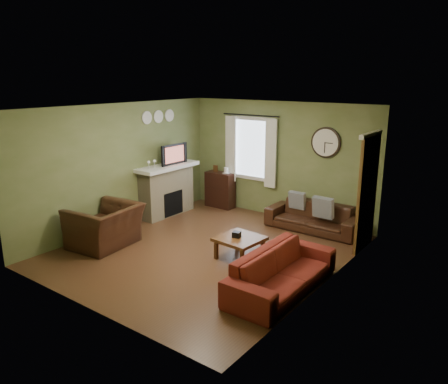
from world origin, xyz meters
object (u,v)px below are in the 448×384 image
Objects in this scene: coffee_table at (240,248)px; bookshelf at (220,190)px; sofa_brown at (313,217)px; sofa_red at (282,271)px; armchair at (105,226)px.

bookshelf is at bearing 133.39° from coffee_table.
sofa_brown is at bearing -3.93° from bookshelf.
sofa_brown is 2.83m from sofa_red.
bookshelf reaches higher than coffee_table.
armchair reaches higher than sofa_red.
bookshelf reaches higher than sofa_red.
bookshelf is 1.18× the size of coffee_table.
armchair is at bearing -93.39° from bookshelf.
sofa_red reaches higher than coffee_table.
sofa_brown is 4.20m from armchair.
armchair is 1.65× the size of coffee_table.
sofa_red is 1.75× the size of armchair.
armchair is 2.59m from coffee_table.
coffee_table is (-1.18, 0.60, -0.11)m from sofa_red.
bookshelf is at bearing 49.21° from sofa_red.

